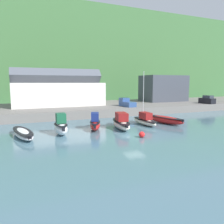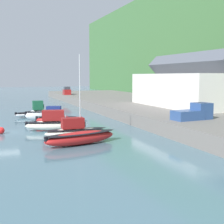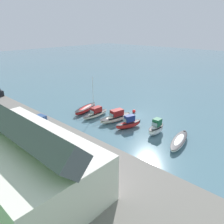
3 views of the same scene
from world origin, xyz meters
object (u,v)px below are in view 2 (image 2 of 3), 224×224
(moored_boat_2, at_px, (56,118))
(pickup_truck_0, at_px, (195,112))
(parked_car_2, at_px, (67,91))
(moored_boat_1, at_px, (39,113))
(moored_boat_0, at_px, (38,113))
(moored_boat_3, at_px, (56,123))
(moored_boat_4, at_px, (75,130))
(mooring_buoy_0, at_px, (1,130))
(moored_boat_5, at_px, (81,138))
(dog_on_quay, at_px, (70,90))

(moored_boat_2, bearing_deg, pickup_truck_0, 67.78)
(parked_car_2, bearing_deg, pickup_truck_0, -81.57)
(moored_boat_1, relative_size, pickup_truck_0, 0.89)
(moored_boat_0, relative_size, moored_boat_1, 1.90)
(moored_boat_0, bearing_deg, moored_boat_3, -11.18)
(moored_boat_1, bearing_deg, moored_boat_0, 173.64)
(moored_boat_4, xyz_separation_m, mooring_buoy_0, (-4.93, -7.58, -0.39))
(moored_boat_5, xyz_separation_m, parked_car_2, (-54.35, 11.09, 1.91))
(moored_boat_4, height_order, dog_on_quay, moored_boat_4)
(moored_boat_5, relative_size, parked_car_2, 1.83)
(moored_boat_1, xyz_separation_m, dog_on_quay, (-49.87, 16.85, 1.02))
(moored_boat_1, distance_m, moored_boat_5, 18.39)
(moored_boat_3, xyz_separation_m, moored_boat_4, (4.96, 1.17, -0.13))
(moored_boat_0, distance_m, moored_boat_4, 19.36)
(pickup_truck_0, relative_size, mooring_buoy_0, 6.18)
(moored_boat_0, xyz_separation_m, moored_boat_5, (23.23, 0.88, 0.18))
(moored_boat_0, xyz_separation_m, parked_car_2, (-31.13, 11.98, 2.10))
(moored_boat_3, height_order, parked_car_2, parked_car_2)
(pickup_truck_0, distance_m, mooring_buoy_0, 22.61)
(moored_boat_1, relative_size, moored_boat_2, 0.75)
(moored_boat_2, distance_m, parked_car_2, 42.91)
(moored_boat_3, relative_size, dog_on_quay, 9.10)
(moored_boat_3, distance_m, pickup_truck_0, 16.77)
(pickup_truck_0, height_order, dog_on_quay, pickup_truck_0)
(moored_boat_1, distance_m, parked_car_2, 38.16)
(parked_car_2, relative_size, mooring_buoy_0, 5.52)
(moored_boat_3, bearing_deg, moored_boat_1, -164.30)
(mooring_buoy_0, bearing_deg, moored_boat_2, 119.67)
(moored_boat_5, bearing_deg, moored_boat_0, 168.08)
(moored_boat_4, bearing_deg, mooring_buoy_0, -122.34)
(moored_boat_0, distance_m, dog_on_quay, 47.88)
(moored_boat_0, bearing_deg, mooring_buoy_0, -35.30)
(moored_boat_0, height_order, moored_boat_3, moored_boat_3)
(pickup_truck_0, xyz_separation_m, mooring_buoy_0, (-8.03, -21.03, -2.11))
(moored_boat_4, xyz_separation_m, dog_on_quay, (-64.29, 14.99, 1.36))
(moored_boat_3, relative_size, pickup_truck_0, 1.64)
(moored_boat_4, distance_m, parked_car_2, 51.58)
(moored_boat_0, bearing_deg, dog_on_quay, 148.20)
(dog_on_quay, relative_size, mooring_buoy_0, 1.12)
(moored_boat_1, bearing_deg, mooring_buoy_0, -31.37)
(moored_boat_5, height_order, pickup_truck_0, pickup_truck_0)
(moored_boat_5, bearing_deg, moored_boat_3, 170.51)
(moored_boat_4, bearing_deg, parked_car_2, 168.80)
(moored_boat_2, distance_m, mooring_buoy_0, 8.26)
(moored_boat_1, relative_size, moored_boat_4, 0.48)
(moored_boat_0, distance_m, moored_boat_5, 23.24)
(moored_boat_0, height_order, mooring_buoy_0, moored_boat_0)
(moored_boat_5, xyz_separation_m, dog_on_quay, (-68.20, 15.44, 1.45))
(parked_car_2, relative_size, dog_on_quay, 4.95)
(moored_boat_5, distance_m, dog_on_quay, 69.94)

